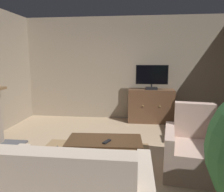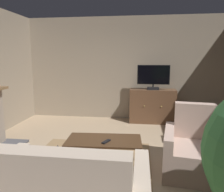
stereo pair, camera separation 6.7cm
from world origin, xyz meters
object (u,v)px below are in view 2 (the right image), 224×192
at_px(tv_cabinet, 152,107).
at_px(cat, 47,152).
at_px(television, 153,77).
at_px(tv_remote, 106,142).
at_px(armchair_in_far_corner, 194,152).
at_px(coffee_table, 104,142).

height_order(tv_cabinet, cat, tv_cabinet).
distance_m(television, tv_remote, 2.87).
distance_m(television, armchair_in_far_corner, 2.70).
bearing_deg(armchair_in_far_corner, cat, 175.95).
relative_size(tv_cabinet, cat, 1.76).
bearing_deg(cat, armchair_in_far_corner, -4.05).
xyz_separation_m(coffee_table, tv_remote, (0.05, -0.10, 0.06)).
relative_size(coffee_table, armchair_in_far_corner, 1.14).
bearing_deg(armchair_in_far_corner, tv_cabinet, 101.12).
relative_size(tv_cabinet, tv_remote, 6.99).
distance_m(coffee_table, armchair_in_far_corner, 1.37).
height_order(tv_cabinet, armchair_in_far_corner, armchair_in_far_corner).
bearing_deg(coffee_table, television, 71.28).
bearing_deg(coffee_table, cat, 167.95).
bearing_deg(cat, television, 50.58).
xyz_separation_m(tv_remote, armchair_in_far_corner, (1.31, 0.16, -0.15)).
relative_size(television, cat, 1.22).
bearing_deg(tv_cabinet, coffee_table, -108.36).
height_order(television, cat, television).
bearing_deg(coffee_table, armchair_in_far_corner, 2.21).
bearing_deg(tv_cabinet, armchair_in_far_corner, -78.88).
bearing_deg(cat, tv_cabinet, 51.21).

